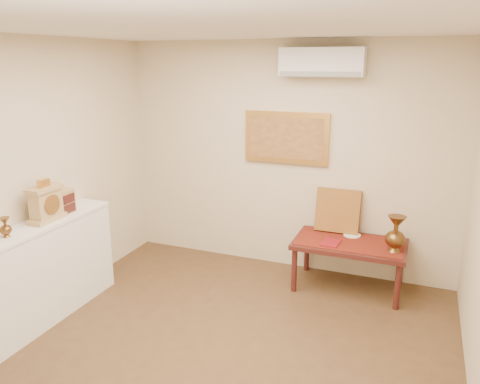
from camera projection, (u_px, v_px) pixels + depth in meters
The scene contains 16 objects.
floor at pixel (207, 369), 3.88m from camera, with size 4.50×4.50×0.00m, color brown.
ceiling at pixel (199, 24), 3.15m from camera, with size 4.50×4.50×0.00m, color silver.
wall_back at pixel (286, 158), 5.53m from camera, with size 4.00×0.02×2.70m, color beige.
wall_left at pixel (4, 189), 4.22m from camera, with size 0.02×4.50×2.70m, color beige.
brass_urn_small at pixel (5, 225), 4.05m from camera, with size 0.10×0.10×0.23m, color brown, non-canonical shape.
table_cloth at pixel (350, 242), 5.11m from camera, with size 1.14×0.59×0.01m, color maroon.
brass_urn_tall at pixel (396, 230), 4.79m from camera, with size 0.21×0.21×0.46m, color brown, non-canonical shape.
plate at pixel (352, 235), 5.28m from camera, with size 0.19×0.19×0.01m, color white.
menu at pixel (331, 243), 5.06m from camera, with size 0.18×0.25×0.01m, color maroon.
cushion at pixel (338, 210), 5.36m from camera, with size 0.50×0.10×0.50m, color maroon.
display_ledge at pixel (30, 278), 4.39m from camera, with size 0.37×2.02×0.98m.
mantel_clock at pixel (46, 203), 4.44m from camera, with size 0.17×0.36×0.41m.
wooden_chest at pixel (63, 202), 4.68m from camera, with size 0.16×0.21×0.24m.
low_table at pixel (350, 248), 5.13m from camera, with size 1.20×0.70×0.55m.
painting at pixel (286, 138), 5.44m from camera, with size 1.00×0.06×0.60m.
ac_unit at pixel (322, 62), 4.97m from camera, with size 0.90×0.25×0.30m.
Camera 1 is at (1.48, -3.00, 2.46)m, focal length 35.00 mm.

